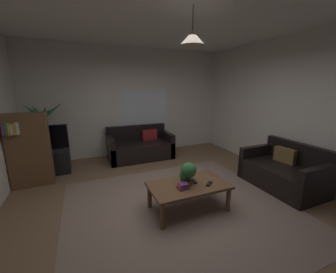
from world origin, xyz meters
name	(u,v)px	position (x,y,z in m)	size (l,w,h in m)	color
floor	(175,203)	(0.00, 0.00, -0.01)	(5.24, 5.71, 0.02)	brown
rug	(180,208)	(0.00, -0.20, 0.00)	(3.41, 3.14, 0.01)	gray
wall_back	(132,102)	(0.00, 2.89, 1.43)	(5.36, 0.06, 2.85)	silver
wall_right	(298,109)	(2.65, 0.00, 1.43)	(0.06, 5.71, 2.85)	silver
ceiling	(177,9)	(0.00, 0.00, 2.86)	(5.24, 5.71, 0.02)	white
window_pane	(145,107)	(0.37, 2.85, 1.28)	(1.35, 0.01, 0.99)	white
couch_under_window	(140,148)	(0.06, 2.35, 0.27)	(1.63, 0.88, 0.82)	black
couch_right_side	(284,173)	(2.12, -0.29, 0.27)	(0.88, 1.38, 0.82)	black
coffee_table	(189,188)	(0.11, -0.25, 0.36)	(1.19, 0.68, 0.42)	brown
book_on_table_0	(183,188)	(-0.04, -0.36, 0.44)	(0.16, 0.12, 0.03)	#72387F
book_on_table_1	(182,186)	(-0.05, -0.35, 0.47)	(0.14, 0.09, 0.02)	#B22D2D
book_on_table_2	(183,184)	(-0.03, -0.35, 0.49)	(0.12, 0.12, 0.03)	#72387F
remote_on_table_0	(209,184)	(0.39, -0.39, 0.44)	(0.05, 0.16, 0.02)	black
remote_on_table_1	(194,181)	(0.22, -0.22, 0.44)	(0.05, 0.16, 0.02)	black
potted_plant_on_table	(187,173)	(0.08, -0.25, 0.61)	(0.24, 0.24, 0.35)	brown
tv_stand	(48,163)	(-2.07, 2.11, 0.25)	(0.90, 0.44, 0.50)	black
tv	(44,139)	(-2.07, 2.08, 0.80)	(0.93, 0.16, 0.57)	black
potted_palm_corner	(46,140)	(-2.10, 2.56, 0.65)	(0.83, 0.69, 1.56)	#4C4C51
bookshelf_corner	(29,150)	(-2.26, 1.60, 0.71)	(0.70, 0.31, 1.40)	brown
pendant_lamp	(192,38)	(0.11, -0.25, 2.47)	(0.32, 0.32, 0.47)	black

